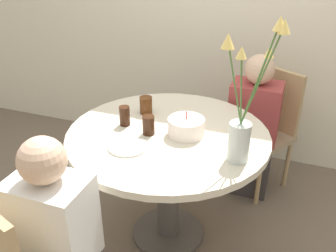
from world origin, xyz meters
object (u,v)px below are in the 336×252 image
Objects in this scene: person_guest at (252,131)px; drink_glass_1 at (125,116)px; side_plate at (128,146)px; person_boy at (58,246)px; birthday_cake at (186,127)px; chair_right_flank at (266,124)px; drink_glass_2 at (146,105)px; flower_vase at (243,118)px; drink_glass_0 at (149,125)px.

drink_glass_1 is at bearing -134.35° from person_guest.
person_boy is at bearing -103.17° from side_plate.
birthday_cake is 0.19× the size of person_boy.
chair_right_flank is at bearing 59.58° from side_plate.
birthday_cake is at bearing -29.57° from drink_glass_2.
chair_right_flank reaches higher than drink_glass_1.
flower_vase is at bearing -12.69° from drink_glass_1.
drink_glass_1 is at bearing 119.33° from side_plate.
person_guest is at bearing 56.28° from drink_glass_0.
drink_glass_1 is (-0.17, 0.05, 0.00)m from drink_glass_0.
chair_right_flank reaches higher than drink_glass_2.
chair_right_flank is at bearing 65.38° from birthday_cake.
drink_glass_1 is at bearing -102.19° from chair_right_flank.
flower_vase is 6.74× the size of drink_glass_2.
flower_vase is 0.98m from person_guest.
side_plate is 1.99× the size of drink_glass_2.
person_guest is at bearing 66.58° from birthday_cake.
side_plate is (-0.57, -0.07, -0.23)m from flower_vase.
side_plate is at bearing -120.46° from person_guest.
person_guest is (0.49, 0.73, -0.32)m from drink_glass_0.
person_boy is at bearing -89.28° from drink_glass_1.
person_boy reaches higher than side_plate.
drink_glass_2 is 0.99m from person_boy.
birthday_cake is 0.41m from flower_vase.
flower_vase is at bearing 40.09° from person_boy.
side_plate is at bearing -60.67° from drink_glass_1.
person_boy is (-0.04, -0.93, -0.32)m from drink_glass_2.
flower_vase reaches higher than chair_right_flank.
birthday_cake reaches higher than chair_right_flank.
person_boy reaches higher than drink_glass_0.
flower_vase is at bearing -11.07° from drink_glass_0.
person_guest is 1.00× the size of person_boy.
person_guest is (-0.04, 0.84, -0.50)m from flower_vase.
birthday_cake is 0.89m from person_boy.
side_plate is (-0.24, -0.24, -0.04)m from birthday_cake.
chair_right_flank is 1.24m from side_plate.
flower_vase reaches higher than drink_glass_1.
birthday_cake reaches higher than side_plate.
birthday_cake is 0.28× the size of flower_vase.
person_guest is 1.56m from person_boy.
birthday_cake is 1.76× the size of drink_glass_1.
drink_glass_0 is 0.77m from person_boy.
drink_glass_0 is at bearing -17.46° from drink_glass_1.
person_guest reaches higher than drink_glass_1.
flower_vase reaches higher than person_boy.
chair_right_flank is at bearing 87.58° from flower_vase.
birthday_cake reaches higher than drink_glass_2.
chair_right_flank is 0.98m from drink_glass_2.
person_boy is at bearing -115.87° from birthday_cake.
person_guest reaches higher than chair_right_flank.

